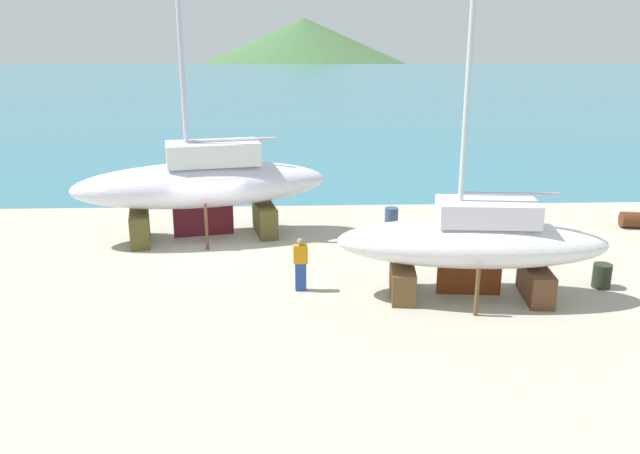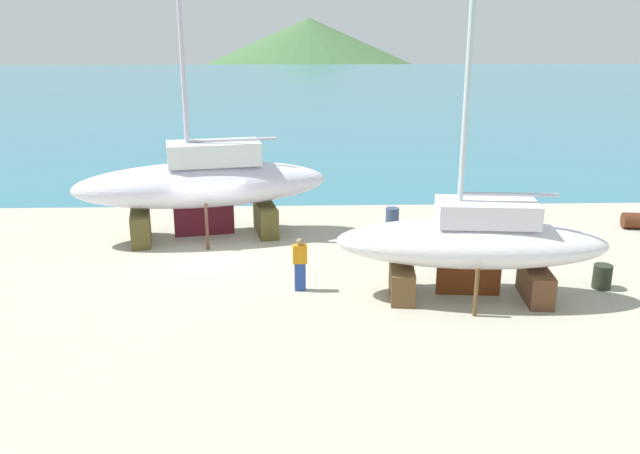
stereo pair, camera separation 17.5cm
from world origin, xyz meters
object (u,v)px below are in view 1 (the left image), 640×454
at_px(sailboat_mid_port, 473,242).
at_px(barrel_tipped_right, 602,276).
at_px(barrel_tipped_center, 512,228).
at_px(sailboat_small_center, 203,183).
at_px(barrel_tipped_left, 631,220).
at_px(worker, 301,263).
at_px(barrel_by_slipway, 391,218).

bearing_deg(sailboat_mid_port, barrel_tipped_right, -166.95).
bearing_deg(barrel_tipped_center, sailboat_small_center, 177.02).
bearing_deg(barrel_tipped_left, sailboat_small_center, -177.97).
distance_m(barrel_tipped_left, barrel_tipped_center, 5.50).
relative_size(barrel_tipped_right, barrel_tipped_left, 0.94).
xyz_separation_m(sailboat_small_center, barrel_tipped_right, (13.18, -5.69, -1.80)).
bearing_deg(barrel_tipped_right, barrel_tipped_center, 103.95).
xyz_separation_m(sailboat_mid_port, barrel_tipped_center, (3.12, 5.66, -1.34)).
height_order(sailboat_mid_port, barrel_tipped_left, sailboat_mid_port).
distance_m(worker, barrel_tipped_left, 14.96).
xyz_separation_m(barrel_tipped_right, barrel_by_slipway, (-5.74, 6.57, 0.05)).
relative_size(worker, barrel_tipped_right, 2.23).
bearing_deg(barrel_tipped_center, sailboat_mid_port, -118.83).
bearing_deg(worker, barrel_tipped_left, -68.61).
bearing_deg(worker, barrel_tipped_right, -93.81).
distance_m(worker, barrel_by_slipway, 7.47).
xyz_separation_m(barrel_tipped_left, barrel_by_slipway, (-9.84, 0.27, 0.11)).
bearing_deg(sailboat_small_center, barrel_tipped_left, 170.58).
distance_m(sailboat_small_center, barrel_tipped_center, 12.06).
bearing_deg(barrel_tipped_left, worker, -155.66).
distance_m(sailboat_mid_port, sailboat_small_center, 10.82).
bearing_deg(sailboat_small_center, barrel_tipped_right, 145.19).
xyz_separation_m(worker, barrel_tipped_right, (9.51, -0.14, -0.51)).
distance_m(worker, barrel_tipped_center, 9.63).
xyz_separation_m(sailboat_small_center, barrel_tipped_center, (11.92, -0.62, -1.77)).
relative_size(barrel_tipped_right, barrel_by_slipway, 0.88).
xyz_separation_m(sailboat_mid_port, worker, (-5.14, 0.74, -0.86)).
relative_size(sailboat_small_center, barrel_tipped_center, 20.51).
height_order(sailboat_small_center, barrel_tipped_left, sailboat_small_center).
height_order(barrel_tipped_center, barrel_by_slipway, barrel_by_slipway).
distance_m(sailboat_mid_port, barrel_tipped_right, 4.62).
relative_size(worker, barrel_tipped_left, 2.10).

